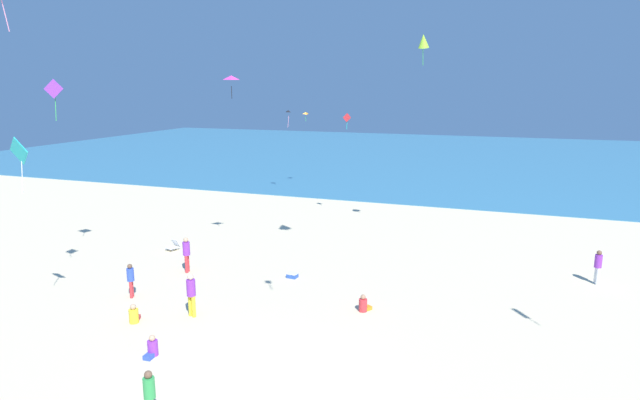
% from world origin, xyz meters
% --- Properties ---
extents(ground_plane, '(120.00, 120.00, 0.00)m').
position_xyz_m(ground_plane, '(0.00, 10.00, 0.00)').
color(ground_plane, beige).
extents(ocean_water, '(120.00, 60.00, 0.05)m').
position_xyz_m(ocean_water, '(0.00, 56.74, 0.03)').
color(ocean_water, teal).
rests_on(ocean_water, ground_plane).
extents(beach_chair_far_left, '(0.76, 0.84, 0.59)m').
position_xyz_m(beach_chair_far_left, '(-10.61, 11.32, 0.26)').
color(beach_chair_far_left, white).
rests_on(beach_chair_far_left, ground_plane).
extents(cooler_box, '(0.52, 0.43, 0.23)m').
position_xyz_m(cooler_box, '(-2.78, 9.53, 0.12)').
color(cooler_box, '#2D56B7').
rests_on(cooler_box, ground_plane).
extents(person_0, '(0.53, 0.67, 0.75)m').
position_xyz_m(person_0, '(-6.66, 3.06, 0.28)').
color(person_0, yellow).
rests_on(person_0, ground_plane).
extents(person_1, '(0.56, 0.63, 0.71)m').
position_xyz_m(person_1, '(1.36, 6.98, 0.26)').
color(person_1, red).
rests_on(person_1, ground_plane).
extents(person_2, '(0.36, 0.59, 0.73)m').
position_xyz_m(person_2, '(-4.39, 1.14, 0.27)').
color(person_2, purple).
rests_on(person_2, ground_plane).
extents(person_3, '(0.42, 0.42, 1.56)m').
position_xyz_m(person_3, '(-2.14, -1.92, 0.90)').
color(person_3, orange).
rests_on(person_3, ground_plane).
extents(person_4, '(0.40, 0.40, 1.49)m').
position_xyz_m(person_4, '(-8.37, 5.05, 0.86)').
color(person_4, red).
rests_on(person_4, ground_plane).
extents(person_5, '(0.42, 0.42, 1.74)m').
position_xyz_m(person_5, '(-7.89, 8.54, 1.01)').
color(person_5, red).
rests_on(person_5, ground_plane).
extents(person_7, '(0.43, 0.43, 1.75)m').
position_xyz_m(person_7, '(-4.86, 4.26, 1.01)').
color(person_7, yellow).
rests_on(person_7, ground_plane).
extents(person_8, '(0.39, 0.39, 1.60)m').
position_xyz_m(person_8, '(10.62, 13.40, 0.92)').
color(person_8, white).
rests_on(person_8, ground_plane).
extents(kite_teal, '(1.04, 0.31, 2.05)m').
position_xyz_m(kite_teal, '(-10.11, 1.87, 6.54)').
color(kite_teal, '#1EADAD').
extents(kite_orange, '(0.55, 0.57, 0.83)m').
position_xyz_m(kite_orange, '(-10.17, 30.70, 6.58)').
color(kite_orange, orange).
extents(kite_purple, '(0.87, 0.35, 1.93)m').
position_xyz_m(kite_purple, '(-13.77, 7.27, 8.67)').
color(kite_purple, purple).
extents(kite_black, '(0.58, 0.52, 1.39)m').
position_xyz_m(kite_black, '(-10.44, 27.43, 6.86)').
color(kite_black, black).
extents(kite_red, '(0.58, 0.17, 1.05)m').
position_xyz_m(kite_red, '(-3.51, 20.73, 6.83)').
color(kite_red, red).
extents(kite_magenta, '(0.72, 0.64, 1.13)m').
position_xyz_m(kite_magenta, '(-6.68, 11.36, 9.25)').
color(kite_magenta, '#DB3DA8').
extents(kite_lime, '(0.66, 0.78, 1.65)m').
position_xyz_m(kite_lime, '(1.82, 16.82, 11.17)').
color(kite_lime, '#99DB33').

